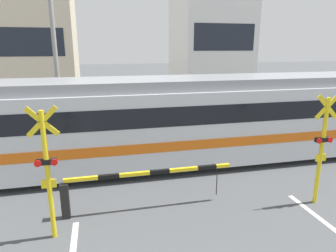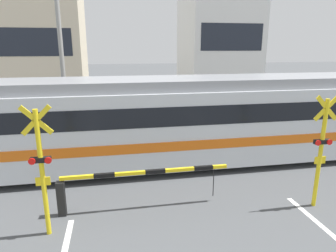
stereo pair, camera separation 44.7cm
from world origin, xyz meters
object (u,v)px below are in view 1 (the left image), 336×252
crossing_signal_right (322,145)px  pedestrian (146,105)px  commuter_train (199,118)px  crossing_signal_left (47,168)px  crossing_barrier_near (119,184)px  crossing_barrier_far (190,121)px

crossing_signal_right → pedestrian: size_ratio=1.85×
commuter_train → crossing_signal_left: commuter_train is taller
commuter_train → crossing_signal_right: (2.22, -3.76, -0.01)m
crossing_barrier_near → crossing_signal_left: size_ratio=1.48×
crossing_barrier_far → crossing_signal_right: crossing_signal_right is taller
commuter_train → crossing_signal_right: 4.37m
crossing_barrier_near → crossing_signal_right: (5.47, -0.78, 0.91)m
commuter_train → crossing_signal_left: bearing=-142.1°
crossing_barrier_near → pedestrian: size_ratio=2.74×
crossing_barrier_far → crossing_signal_left: bearing=-128.4°
crossing_signal_left → commuter_train: bearing=37.9°
pedestrian → crossing_barrier_near: bearing=-103.2°
crossing_signal_right → pedestrian: crossing_signal_right is taller
crossing_barrier_far → crossing_signal_right: size_ratio=1.48×
crossing_barrier_far → crossing_signal_right: (1.58, -6.89, 0.91)m
commuter_train → crossing_barrier_far: size_ratio=3.38×
commuter_train → crossing_barrier_far: 3.33m
crossing_signal_left → crossing_signal_right: same height
commuter_train → crossing_signal_left: 6.12m
crossing_signal_right → commuter_train: bearing=120.6°
crossing_barrier_near → crossing_signal_left: (-1.58, -0.78, 0.91)m
crossing_barrier_far → pedestrian: bearing=113.6°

